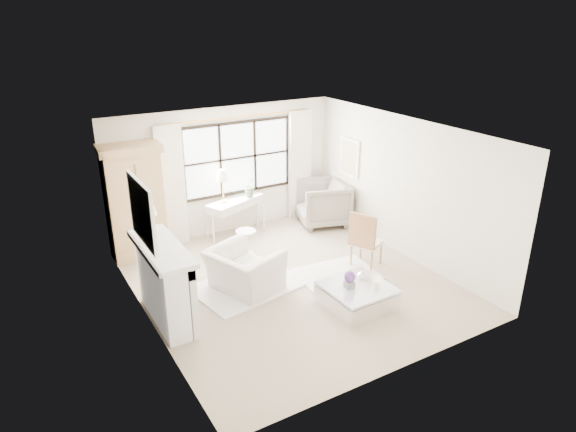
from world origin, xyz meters
name	(u,v)px	position (x,y,z in m)	size (l,w,h in m)	color
floor	(291,283)	(0.00, 0.00, 0.00)	(5.50, 5.50, 0.00)	tan
ceiling	(292,132)	(0.00, 0.00, 2.70)	(5.50, 5.50, 0.00)	white
wall_back	(225,171)	(0.00, 2.75, 1.35)	(5.00, 5.00, 0.00)	white
wall_front	(405,282)	(0.00, -2.75, 1.35)	(5.00, 5.00, 0.00)	white
wall_left	(143,244)	(-2.50, 0.00, 1.35)	(5.50, 5.50, 0.00)	silver
wall_right	(404,188)	(2.50, 0.00, 1.35)	(5.50, 5.50, 0.00)	beige
window_pane	(238,158)	(0.30, 2.73, 1.60)	(2.40, 0.02, 1.50)	silver
window_frame	(238,158)	(0.30, 2.72, 1.60)	(2.50, 0.04, 1.50)	black
curtain_rod	(237,117)	(0.30, 2.67, 2.47)	(0.04, 0.04, 3.30)	#B4823E
curtain_left	(172,187)	(-1.20, 2.65, 1.24)	(0.55, 0.10, 2.47)	silver
curtain_right	(300,165)	(1.80, 2.65, 1.24)	(0.55, 0.10, 2.47)	silver
fireplace	(163,283)	(-2.27, 0.00, 0.65)	(0.58, 1.66, 1.26)	silver
mirror_frame	(142,212)	(-2.47, 0.00, 1.84)	(0.05, 1.15, 0.95)	white
mirror_glass	(144,212)	(-2.44, 0.00, 1.84)	(0.02, 1.00, 0.80)	silver
art_frame	(350,157)	(2.47, 1.70, 1.55)	(0.04, 0.62, 0.82)	white
art_canvas	(349,158)	(2.45, 1.70, 1.55)	(0.01, 0.52, 0.72)	beige
mantel_lamp	(149,210)	(-2.23, 0.49, 1.65)	(0.22, 0.22, 0.51)	black
armoire	(135,202)	(-2.00, 2.43, 1.14)	(1.16, 0.77, 2.24)	tan
console_table	(236,217)	(0.07, 2.43, 0.40)	(1.37, 0.90, 0.80)	silver
console_lamp	(223,176)	(-0.19, 2.43, 1.36)	(0.28, 0.28, 0.69)	#C09242
orchid_plant	(250,185)	(0.43, 2.44, 1.05)	(0.28, 0.23, 0.51)	#5D774F
side_table	(246,239)	(-0.17, 1.45, 0.33)	(0.40, 0.40, 0.51)	white
rug_left	(248,286)	(-0.72, 0.29, 0.02)	(1.82, 1.28, 0.03)	white
rug_right	(337,274)	(0.87, -0.15, 0.01)	(1.42, 1.06, 0.03)	white
club_armchair	(244,270)	(-0.81, 0.22, 0.37)	(1.14, 0.99, 0.74)	silver
wingback_chair	(323,203)	(2.01, 2.02, 0.49)	(1.05, 1.08, 0.99)	gray
french_chair	(366,250)	(1.55, -0.11, 0.31)	(0.64, 0.64, 1.08)	#A87146
coffee_table	(357,297)	(0.52, -1.20, 0.18)	(1.02, 1.02, 0.38)	white
planter_box	(349,285)	(0.37, -1.18, 0.43)	(0.14, 0.14, 0.11)	slate
planter_flowers	(350,277)	(0.37, -1.18, 0.58)	(0.18, 0.18, 0.18)	#512C70
pillar_candle	(376,285)	(0.74, -1.40, 0.44)	(0.10, 0.10, 0.12)	white
coffee_vase	(362,274)	(0.73, -1.04, 0.46)	(0.16, 0.16, 0.16)	white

